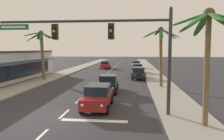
{
  "coord_description": "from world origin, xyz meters",
  "views": [
    {
      "loc": [
        4.48,
        -12.65,
        4.23
      ],
      "look_at": [
        2.4,
        8.0,
        2.2
      ],
      "focal_mm": 33.89,
      "sensor_mm": 36.0,
      "label": 1
    }
  ],
  "objects": [
    {
      "name": "palm_right_nearest",
      "position": [
        8.33,
        -1.16,
        4.9
      ],
      "size": [
        4.0,
        3.82,
        6.36
      ],
      "color": "brown",
      "rests_on": "ground"
    },
    {
      "name": "sedan_parked_nearest_kerb",
      "position": [
        5.21,
        17.77,
        0.85
      ],
      "size": [
        2.07,
        4.5,
        1.68
      ],
      "color": "black",
      "rests_on": "ground"
    },
    {
      "name": "storefront_strip_left",
      "position": [
        -13.23,
        14.51,
        2.02
      ],
      "size": [
        7.06,
        20.1,
        4.04
      ],
      "color": "beige",
      "rests_on": "ground"
    },
    {
      "name": "traffic_signal_mast",
      "position": [
        3.14,
        0.63,
        4.83
      ],
      "size": [
        11.19,
        0.41,
        6.79
      ],
      "color": "#2D2D33",
      "rests_on": "ground"
    },
    {
      "name": "palm_left_second",
      "position": [
        -7.74,
        14.78,
        4.82
      ],
      "size": [
        4.41,
        4.19,
        6.76
      ],
      "color": "brown",
      "rests_on": "ground"
    },
    {
      "name": "sedan_third_in_queue",
      "position": [
        2.0,
        8.1,
        0.85
      ],
      "size": [
        2.05,
        4.49,
        1.68
      ],
      "color": "black",
      "rests_on": "ground"
    },
    {
      "name": "sidewalk_right",
      "position": [
        7.8,
        20.0,
        0.07
      ],
      "size": [
        3.2,
        110.0,
        0.14
      ],
      "primitive_type": "cube",
      "color": "gray",
      "rests_on": "ground"
    },
    {
      "name": "palm_right_second",
      "position": [
        7.49,
        10.95,
        4.94
      ],
      "size": [
        4.11,
        4.19,
        6.68
      ],
      "color": "brown",
      "rests_on": "ground"
    },
    {
      "name": "sedan_oncoming_far",
      "position": [
        -1.61,
        33.46,
        0.85
      ],
      "size": [
        1.95,
        4.45,
        1.68
      ],
      "color": "red",
      "rests_on": "ground"
    },
    {
      "name": "sedan_parked_far_kerb",
      "position": [
        5.25,
        24.88,
        0.85
      ],
      "size": [
        1.96,
        4.46,
        1.68
      ],
      "color": "maroon",
      "rests_on": "ground"
    },
    {
      "name": "lane_markings",
      "position": [
        0.41,
        19.9,
        0.0
      ],
      "size": [
        4.28,
        87.21,
        0.01
      ],
      "color": "silver",
      "rests_on": "ground"
    },
    {
      "name": "sedan_parked_mid_kerb",
      "position": [
        5.13,
        34.62,
        0.85
      ],
      "size": [
        2.01,
        4.47,
        1.68
      ],
      "color": "silver",
      "rests_on": "ground"
    },
    {
      "name": "sidewalk_left",
      "position": [
        -7.8,
        20.0,
        0.07
      ],
      "size": [
        3.2,
        110.0,
        0.14
      ],
      "primitive_type": "cube",
      "color": "gray",
      "rests_on": "ground"
    },
    {
      "name": "ground_plane",
      "position": [
        0.0,
        0.0,
        0.0
      ],
      "size": [
        220.0,
        220.0,
        0.0
      ],
      "primitive_type": "plane",
      "color": "#2D2D33"
    },
    {
      "name": "sedan_lead_at_stop_bar",
      "position": [
        1.96,
        2.19,
        0.85
      ],
      "size": [
        1.96,
        4.45,
        1.68
      ],
      "color": "maroon",
      "rests_on": "ground"
    }
  ]
}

